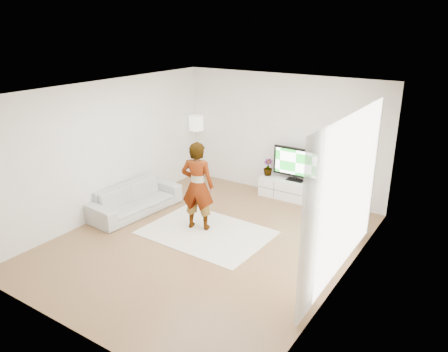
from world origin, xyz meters
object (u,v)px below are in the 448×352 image
Objects in this scene: media_console at (294,190)px; television at (296,163)px; floor_lamp at (196,126)px; sofa at (135,199)px; rug at (207,232)px; player at (198,186)px.

television reaches higher than media_console.
television is 2.74m from floor_lamp.
media_console is 3.58m from sofa.
media_console is 2.59m from rug.
rug is 1.42× the size of floor_lamp.
player is (-0.26, 0.09, 0.89)m from rug.
sofa is (-1.58, -0.12, -0.59)m from player.
media_console is 0.64m from television.
sofa is (-1.84, -0.04, 0.30)m from rug.
rug is 1.86m from sofa.
player reaches higher than media_console.
floor_lamp is at bearing -70.37° from player.
player reaches higher than rug.
television is 2.61m from player.
media_console reaches higher than rug.
television is at bearing -129.06° from player.
floor_lamp reaches higher than media_console.
sofa is at bearing -178.79° from rug.
television is at bearing 74.26° from rug.
player is 1.06× the size of floor_lamp.
media_console is at bearing -129.29° from player.
television is (-0.00, 0.03, 0.64)m from media_console.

